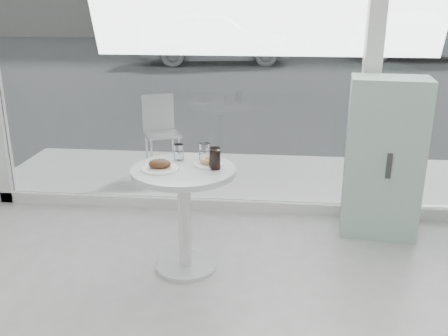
# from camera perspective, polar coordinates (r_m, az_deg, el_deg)

# --- Properties ---
(storefront) EXTENTS (5.00, 0.14, 3.00)m
(storefront) POSITION_cam_1_polar(r_m,az_deg,el_deg) (4.29, 5.67, 16.58)
(storefront) COLOR silver
(storefront) RESTS_ON ground
(main_table) EXTENTS (0.72, 0.72, 0.77)m
(main_table) POSITION_cam_1_polar(r_m,az_deg,el_deg) (3.50, -4.57, -3.43)
(main_table) COLOR silver
(main_table) RESTS_ON ground
(patio_deck) EXTENTS (5.60, 1.60, 0.05)m
(patio_deck) POSITION_cam_1_polar(r_m,az_deg,el_deg) (5.41, 4.39, -1.21)
(patio_deck) COLOR silver
(patio_deck) RESTS_ON ground
(street) EXTENTS (40.00, 24.00, 0.00)m
(street) POSITION_cam_1_polar(r_m,az_deg,el_deg) (17.38, 5.61, 12.53)
(street) COLOR #3D3D3D
(street) RESTS_ON ground
(mint_cabinet) EXTENTS (0.64, 0.46, 1.30)m
(mint_cabinet) POSITION_cam_1_polar(r_m,az_deg,el_deg) (4.23, 17.77, 1.11)
(mint_cabinet) COLOR #8DB4A1
(mint_cabinet) RESTS_ON ground
(patio_chair) EXTENTS (0.47, 0.47, 0.82)m
(patio_chair) POSITION_cam_1_polar(r_m,az_deg,el_deg) (5.57, -7.25, 4.61)
(patio_chair) COLOR silver
(patio_chair) RESTS_ON patio_deck
(car_white) EXTENTS (4.73, 2.41, 1.54)m
(car_white) POSITION_cam_1_polar(r_m,az_deg,el_deg) (15.43, -1.08, 14.71)
(car_white) COLOR silver
(car_white) RESTS_ON street
(car_silver) EXTENTS (4.67, 1.96, 1.50)m
(car_silver) POSITION_cam_1_polar(r_m,az_deg,el_deg) (17.41, 21.89, 13.81)
(car_silver) COLOR #AFB2B7
(car_silver) RESTS_ON street
(plate_fritter) EXTENTS (0.25, 0.25, 0.07)m
(plate_fritter) POSITION_cam_1_polar(r_m,az_deg,el_deg) (3.41, -7.29, 0.28)
(plate_fritter) COLOR white
(plate_fritter) RESTS_ON main_table
(plate_donut) EXTENTS (0.20, 0.20, 0.05)m
(plate_donut) POSITION_cam_1_polar(r_m,az_deg,el_deg) (3.47, -1.79, 0.64)
(plate_donut) COLOR white
(plate_donut) RESTS_ON main_table
(water_tumbler_a) EXTENTS (0.07, 0.07, 0.11)m
(water_tumbler_a) POSITION_cam_1_polar(r_m,az_deg,el_deg) (3.59, -5.18, 1.73)
(water_tumbler_a) COLOR white
(water_tumbler_a) RESTS_ON main_table
(water_tumbler_b) EXTENTS (0.08, 0.08, 0.13)m
(water_tumbler_b) POSITION_cam_1_polar(r_m,az_deg,el_deg) (3.56, -2.25, 1.74)
(water_tumbler_b) COLOR white
(water_tumbler_b) RESTS_ON main_table
(cola_glass) EXTENTS (0.08, 0.08, 0.15)m
(cola_glass) POSITION_cam_1_polar(r_m,az_deg,el_deg) (3.38, -1.05, 1.06)
(cola_glass) COLOR white
(cola_glass) RESTS_ON main_table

